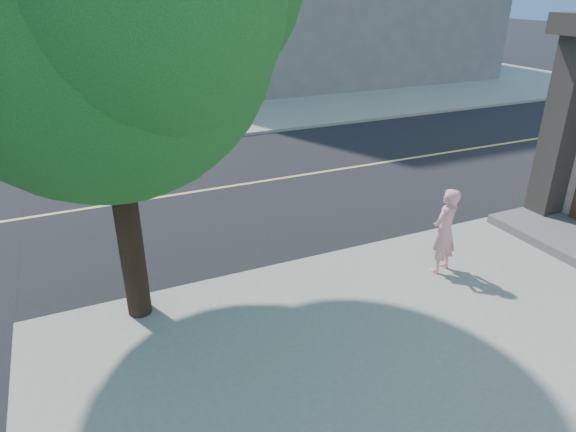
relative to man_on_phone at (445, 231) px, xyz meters
name	(u,v)px	position (x,y,z in m)	size (l,w,h in m)	color
ground	(83,314)	(-6.07, 1.42, -0.92)	(140.00, 140.00, 0.00)	black
road_ew	(69,212)	(-6.07, 5.92, -0.91)	(140.00, 9.00, 0.01)	black
sidewalk_ne	(290,72)	(7.43, 22.92, -0.86)	(29.00, 25.00, 0.12)	gray
man_on_phone	(445,231)	(0.00, 0.00, 0.00)	(0.58, 0.38, 1.60)	#FEA3A8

